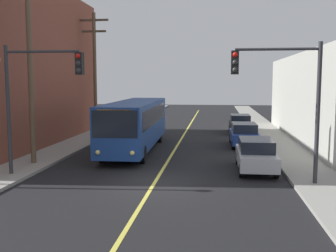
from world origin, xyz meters
name	(u,v)px	position (x,y,z in m)	size (l,w,h in m)	color
ground_plane	(154,183)	(0.00, 0.00, 0.00)	(120.00, 120.00, 0.00)	black
sidewalk_left	(76,144)	(-7.25, 10.00, 0.07)	(2.50, 90.00, 0.15)	gray
sidewalk_right	(284,148)	(7.25, 10.00, 0.07)	(2.50, 90.00, 0.15)	gray
lane_stripe_center	(183,137)	(0.00, 15.00, 0.01)	(0.16, 60.00, 0.01)	#D8CC4C
city_bus	(136,123)	(-2.52, 8.32, 1.82)	(2.81, 12.20, 3.20)	navy
parked_car_silver	(256,154)	(4.71, 3.08, 0.84)	(1.82, 4.40, 1.62)	#B7B7BC
parked_car_blue	(244,134)	(4.63, 10.71, 0.84)	(1.89, 4.43, 1.62)	navy
parked_car_black	(240,123)	(4.79, 17.95, 0.84)	(1.83, 4.41, 1.62)	black
utility_pole_near	(29,42)	(-7.05, 2.95, 6.52)	(2.40, 0.28, 11.69)	brown
utility_pole_mid	(95,68)	(-7.33, 15.10, 5.62)	(2.40, 0.28, 9.94)	brown
traffic_signal_left_corner	(39,86)	(-5.41, 0.37, 4.30)	(3.75, 0.48, 6.00)	#2D2D33
traffic_signal_right_corner	(281,86)	(5.41, 0.28, 4.30)	(3.75, 0.48, 6.00)	#2D2D33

